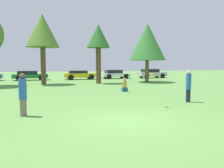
{
  "coord_description": "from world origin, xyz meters",
  "views": [
    {
      "loc": [
        -2.62,
        -7.72,
        2.09
      ],
      "look_at": [
        0.43,
        3.74,
        1.05
      ],
      "focal_mm": 36.1,
      "sensor_mm": 36.0,
      "label": 1
    }
  ],
  "objects_px": {
    "frisbee": "(152,75)",
    "tree_1": "(42,31)",
    "person_thrower": "(23,95)",
    "bystander_sitting": "(125,86)",
    "person_catcher": "(188,86)",
    "parked_car_green": "(30,75)",
    "parked_car_silver": "(151,73)",
    "tree_2": "(98,38)",
    "tree_3": "(147,42)",
    "parked_car_white": "(115,74)",
    "parked_car_yellow": "(80,75)"
  },
  "relations": [
    {
      "from": "person_thrower",
      "to": "bystander_sitting",
      "type": "bearing_deg",
      "value": 37.57
    },
    {
      "from": "person_catcher",
      "to": "parked_car_silver",
      "type": "bearing_deg",
      "value": -118.36
    },
    {
      "from": "frisbee",
      "to": "tree_3",
      "type": "relative_size",
      "value": 0.04
    },
    {
      "from": "bystander_sitting",
      "to": "parked_car_green",
      "type": "xyz_separation_m",
      "value": [
        -8.27,
        15.08,
        0.23
      ]
    },
    {
      "from": "person_catcher",
      "to": "parked_car_white",
      "type": "height_order",
      "value": "person_catcher"
    },
    {
      "from": "person_thrower",
      "to": "tree_2",
      "type": "height_order",
      "value": "tree_2"
    },
    {
      "from": "tree_2",
      "to": "parked_car_yellow",
      "type": "bearing_deg",
      "value": 99.75
    },
    {
      "from": "person_thrower",
      "to": "tree_3",
      "type": "height_order",
      "value": "tree_3"
    },
    {
      "from": "person_thrower",
      "to": "tree_3",
      "type": "bearing_deg",
      "value": 42.65
    },
    {
      "from": "parked_car_silver",
      "to": "tree_2",
      "type": "bearing_deg",
      "value": -145.26
    },
    {
      "from": "person_thrower",
      "to": "parked_car_yellow",
      "type": "distance_m",
      "value": 22.2
    },
    {
      "from": "parked_car_yellow",
      "to": "parked_car_white",
      "type": "bearing_deg",
      "value": 2.94
    },
    {
      "from": "bystander_sitting",
      "to": "parked_car_silver",
      "type": "xyz_separation_m",
      "value": [
        9.39,
        15.48,
        0.3
      ]
    },
    {
      "from": "tree_3",
      "to": "parked_car_green",
      "type": "xyz_separation_m",
      "value": [
        -13.68,
        6.96,
        -4.01
      ]
    },
    {
      "from": "parked_car_green",
      "to": "parked_car_silver",
      "type": "height_order",
      "value": "parked_car_silver"
    },
    {
      "from": "person_catcher",
      "to": "frisbee",
      "type": "bearing_deg",
      "value": 7.46
    },
    {
      "from": "tree_3",
      "to": "parked_car_yellow",
      "type": "bearing_deg",
      "value": 136.61
    },
    {
      "from": "frisbee",
      "to": "parked_car_white",
      "type": "bearing_deg",
      "value": 79.07
    },
    {
      "from": "person_catcher",
      "to": "frisbee",
      "type": "height_order",
      "value": "person_catcher"
    },
    {
      "from": "parked_car_yellow",
      "to": "parked_car_white",
      "type": "relative_size",
      "value": 1.07
    },
    {
      "from": "parked_car_green",
      "to": "bystander_sitting",
      "type": "bearing_deg",
      "value": -64.59
    },
    {
      "from": "tree_2",
      "to": "parked_car_green",
      "type": "height_order",
      "value": "tree_2"
    },
    {
      "from": "person_thrower",
      "to": "parked_car_green",
      "type": "xyz_separation_m",
      "value": [
        -1.73,
        21.92,
        -0.22
      ]
    },
    {
      "from": "parked_car_white",
      "to": "parked_car_silver",
      "type": "distance_m",
      "value": 5.84
    },
    {
      "from": "frisbee",
      "to": "tree_2",
      "type": "bearing_deg",
      "value": 89.32
    },
    {
      "from": "parked_car_green",
      "to": "tree_1",
      "type": "bearing_deg",
      "value": -77.57
    },
    {
      "from": "person_thrower",
      "to": "person_catcher",
      "type": "height_order",
      "value": "person_catcher"
    },
    {
      "from": "bystander_sitting",
      "to": "parked_car_silver",
      "type": "bearing_deg",
      "value": 58.77
    },
    {
      "from": "person_thrower",
      "to": "tree_2",
      "type": "bearing_deg",
      "value": 58.71
    },
    {
      "from": "tree_2",
      "to": "frisbee",
      "type": "bearing_deg",
      "value": -90.68
    },
    {
      "from": "bystander_sitting",
      "to": "parked_car_white",
      "type": "height_order",
      "value": "parked_car_white"
    },
    {
      "from": "frisbee",
      "to": "person_thrower",
      "type": "bearing_deg",
      "value": -174.58
    },
    {
      "from": "person_thrower",
      "to": "parked_car_yellow",
      "type": "xyz_separation_m",
      "value": [
        4.85,
        21.66,
        -0.21
      ]
    },
    {
      "from": "person_catcher",
      "to": "tree_1",
      "type": "bearing_deg",
      "value": -67.59
    },
    {
      "from": "tree_1",
      "to": "tree_2",
      "type": "height_order",
      "value": "tree_1"
    },
    {
      "from": "frisbee",
      "to": "parked_car_green",
      "type": "relative_size",
      "value": 0.05
    },
    {
      "from": "tree_3",
      "to": "parked_car_silver",
      "type": "distance_m",
      "value": 9.25
    },
    {
      "from": "frisbee",
      "to": "parked_car_white",
      "type": "distance_m",
      "value": 22.1
    },
    {
      "from": "bystander_sitting",
      "to": "tree_2",
      "type": "height_order",
      "value": "tree_2"
    },
    {
      "from": "tree_2",
      "to": "tree_3",
      "type": "height_order",
      "value": "tree_3"
    },
    {
      "from": "person_catcher",
      "to": "parked_car_green",
      "type": "height_order",
      "value": "person_catcher"
    },
    {
      "from": "person_catcher",
      "to": "parked_car_yellow",
      "type": "relative_size",
      "value": 0.39
    },
    {
      "from": "person_catcher",
      "to": "tree_1",
      "type": "height_order",
      "value": "tree_1"
    },
    {
      "from": "person_catcher",
      "to": "parked_car_silver",
      "type": "xyz_separation_m",
      "value": [
        7.5,
        21.02,
        -0.18
      ]
    },
    {
      "from": "bystander_sitting",
      "to": "tree_1",
      "type": "relative_size",
      "value": 0.14
    },
    {
      "from": "frisbee",
      "to": "tree_1",
      "type": "xyz_separation_m",
      "value": [
        -5.61,
        14.2,
        3.87
      ]
    },
    {
      "from": "parked_car_green",
      "to": "parked_car_silver",
      "type": "distance_m",
      "value": 17.66
    },
    {
      "from": "tree_2",
      "to": "parked_car_silver",
      "type": "bearing_deg",
      "value": 38.08
    },
    {
      "from": "tree_2",
      "to": "parked_car_silver",
      "type": "xyz_separation_m",
      "value": [
        9.86,
        7.73,
        -4.2
      ]
    },
    {
      "from": "person_thrower",
      "to": "person_catcher",
      "type": "xyz_separation_m",
      "value": [
        8.42,
        1.29,
        0.03
      ]
    }
  ]
}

